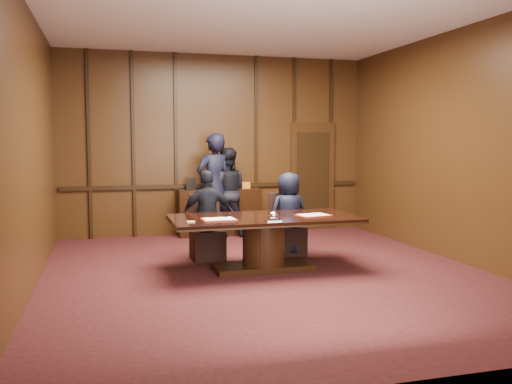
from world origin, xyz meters
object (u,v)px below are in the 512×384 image
sideboard (220,210)px  signatory_right (289,214)px  witness_left (214,186)px  witness_right (226,192)px  conference_table (264,234)px  signatory_left (208,216)px

sideboard → signatory_right: bearing=-73.1°
witness_left → witness_right: (0.27, 0.16, -0.14)m
conference_table → witness_right: bearing=88.3°
witness_left → witness_right: size_ratio=1.16×
conference_table → signatory_right: bearing=50.9°
sideboard → witness_left: 0.62m
witness_left → sideboard: bearing=-135.9°
witness_right → conference_table: bearing=99.1°
signatory_left → signatory_right: size_ratio=1.04×
signatory_right → witness_left: bearing=-73.7°
witness_right → signatory_left: bearing=81.0°
signatory_left → witness_left: bearing=-102.2°
conference_table → witness_right: 2.85m
signatory_left → conference_table: bearing=130.9°
sideboard → signatory_left: 2.29m
conference_table → signatory_left: 1.05m
conference_table → signatory_left: (-0.65, 0.80, 0.18)m
sideboard → signatory_left: (-0.63, -2.19, 0.21)m
sideboard → witness_right: bearing=-58.4°
sideboard → signatory_right: 2.30m
signatory_left → signatory_right: 1.30m
sideboard → signatory_left: size_ratio=1.16×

